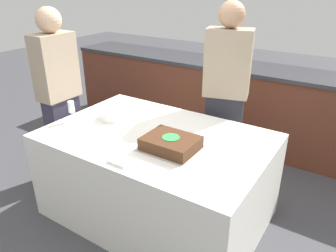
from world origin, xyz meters
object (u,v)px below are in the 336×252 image
object	(u,v)px
cake	(171,143)
person_seated_left	(60,96)
person_cutting_cake	(225,95)
wine_glass	(71,108)
plate_stack	(114,114)

from	to	relation	value
cake	person_seated_left	world-z (taller)	person_seated_left
cake	person_cutting_cake	size ratio (longest dim) A/B	0.24
cake	wine_glass	size ratio (longest dim) A/B	2.30
person_cutting_cake	cake	bearing A→B (deg)	74.75
wine_glass	person_cutting_cake	world-z (taller)	person_cutting_cake
wine_glass	person_cutting_cake	size ratio (longest dim) A/B	0.11
plate_stack	wine_glass	world-z (taller)	wine_glass
plate_stack	person_seated_left	distance (m)	0.59
person_seated_left	plate_stack	bearing A→B (deg)	-84.10
cake	wine_glass	distance (m)	0.94
person_seated_left	wine_glass	bearing A→B (deg)	-115.99
plate_stack	person_cutting_cake	distance (m)	1.00
plate_stack	cake	bearing A→B (deg)	-15.26
cake	plate_stack	distance (m)	0.71
plate_stack	person_cutting_cake	xyz separation A→B (m)	(0.69, 0.72, 0.10)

